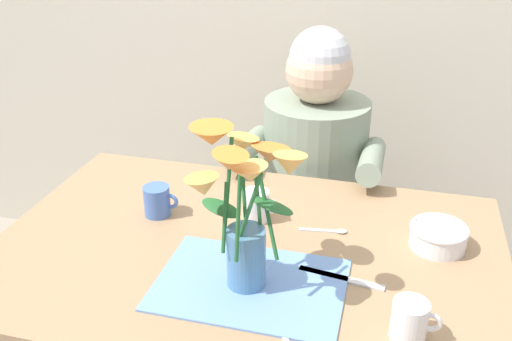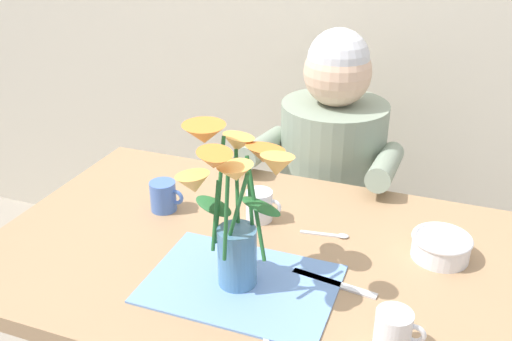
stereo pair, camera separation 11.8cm
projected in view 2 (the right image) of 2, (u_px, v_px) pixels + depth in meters
The scene contains 10 objects.
dining_table at pixel (244, 280), 1.38m from camera, with size 1.20×0.80×0.74m.
seated_person at pixel (329, 198), 1.91m from camera, with size 0.45×0.47×1.14m.
striped_placemat at pixel (241, 284), 1.20m from camera, with size 0.40×0.28×0.01m, color #6B93D1.
flower_vase at pixel (233, 200), 1.12m from camera, with size 0.26×0.28×0.35m.
ceramic_bowl at pixel (441, 246), 1.28m from camera, with size 0.14×0.14×0.06m.
dinner_knife at pixel (334, 283), 1.20m from camera, with size 0.19×0.02×0.01m, color silver.
tea_cup at pixel (394, 331), 1.02m from camera, with size 0.09×0.07×0.08m.
ceramic_mug at pixel (260, 206), 1.43m from camera, with size 0.09×0.07×0.08m.
coffee_cup at pixel (164, 196), 1.47m from camera, with size 0.09×0.07×0.08m.
spoon_1 at pixel (332, 235), 1.37m from camera, with size 0.12×0.03×0.01m.
Camera 2 is at (0.42, -1.04, 1.49)m, focal length 39.57 mm.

